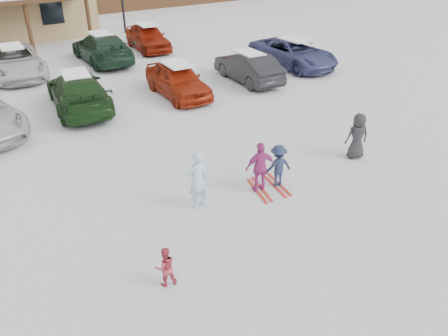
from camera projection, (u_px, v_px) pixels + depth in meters
ground at (236, 221)px, 11.24m from camera, size 160.00×160.00×0.00m
adult_skier at (198, 180)px, 11.42m from camera, size 0.65×0.47×1.65m
toddler_red at (165, 267)px, 9.03m from camera, size 0.52×0.45×0.93m
child_navy at (278, 166)px, 12.46m from camera, size 0.91×0.64×1.29m
skis_child_navy at (277, 185)px, 12.76m from camera, size 0.48×1.41×0.03m
child_magenta at (260, 167)px, 12.17m from camera, size 0.95×0.59×1.51m
skis_child_magenta at (259, 190)px, 12.53m from camera, size 0.56×1.40×0.03m
bystander_dark at (357, 136)px, 13.97m from camera, size 0.87×0.72×1.52m
parked_car_3 at (78, 91)px, 17.78m from camera, size 2.83×5.41×1.50m
parked_car_4 at (178, 80)px, 19.21m from camera, size 2.00×4.36×1.45m
parked_car_5 at (248, 67)px, 21.01m from camera, size 1.87×4.41×1.42m
parked_car_6 at (293, 53)px, 23.30m from camera, size 2.56×5.31×1.46m
parked_car_10 at (14, 61)px, 21.78m from camera, size 2.81×5.52×1.50m
parked_car_11 at (102, 48)px, 24.00m from camera, size 2.38×5.49×1.57m
parked_car_12 at (148, 37)px, 26.48m from camera, size 2.29×4.63×1.52m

